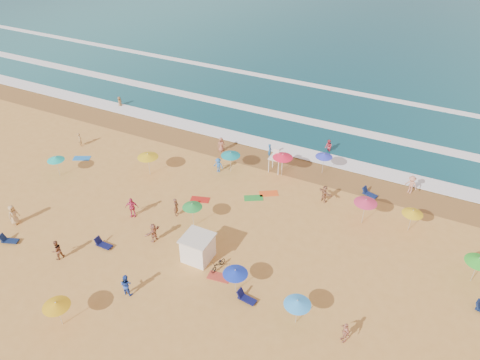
% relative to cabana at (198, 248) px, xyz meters
% --- Properties ---
extents(ground, '(220.00, 220.00, 0.00)m').
position_rel_cabana_xyz_m(ground, '(-0.26, 2.89, -1.00)').
color(ground, gold).
rests_on(ground, ground).
extents(wet_sand, '(220.00, 220.00, 0.00)m').
position_rel_cabana_xyz_m(wet_sand, '(-0.26, 15.39, -0.99)').
color(wet_sand, olive).
rests_on(wet_sand, ground).
extents(surf_foam, '(200.00, 18.70, 0.05)m').
position_rel_cabana_xyz_m(surf_foam, '(-0.26, 24.21, -0.90)').
color(surf_foam, white).
rests_on(surf_foam, ground).
extents(cabana, '(2.00, 2.00, 2.00)m').
position_rel_cabana_xyz_m(cabana, '(0.00, 0.00, 0.00)').
color(cabana, white).
rests_on(cabana, ground).
extents(cabana_roof, '(2.20, 2.20, 0.12)m').
position_rel_cabana_xyz_m(cabana_roof, '(0.00, 0.00, 1.06)').
color(cabana_roof, silver).
rests_on(cabana_roof, cabana).
extents(bicycle, '(0.81, 1.66, 0.84)m').
position_rel_cabana_xyz_m(bicycle, '(1.90, -0.30, -0.58)').
color(bicycle, black).
rests_on(bicycle, ground).
extents(lifeguard_stand, '(1.20, 1.20, 2.10)m').
position_rel_cabana_xyz_m(lifeguard_stand, '(0.65, 13.72, 0.05)').
color(lifeguard_stand, white).
rests_on(lifeguard_stand, ground).
extents(beach_umbrellas, '(54.54, 26.40, 0.79)m').
position_rel_cabana_xyz_m(beach_umbrellas, '(1.11, 4.57, 1.06)').
color(beach_umbrellas, blue).
rests_on(beach_umbrellas, ground).
extents(loungers, '(42.07, 24.51, 0.34)m').
position_rel_cabana_xyz_m(loungers, '(4.13, -1.32, -0.83)').
color(loungers, '#0E1946').
rests_on(loungers, ground).
extents(towels, '(47.28, 24.70, 0.03)m').
position_rel_cabana_xyz_m(towels, '(1.64, 0.98, -0.98)').
color(towels, '#B24916').
rests_on(towels, ground).
extents(beachgoers, '(36.18, 25.57, 2.13)m').
position_rel_cabana_xyz_m(beachgoers, '(-2.50, 6.37, -0.19)').
color(beachgoers, tan).
rests_on(beachgoers, ground).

